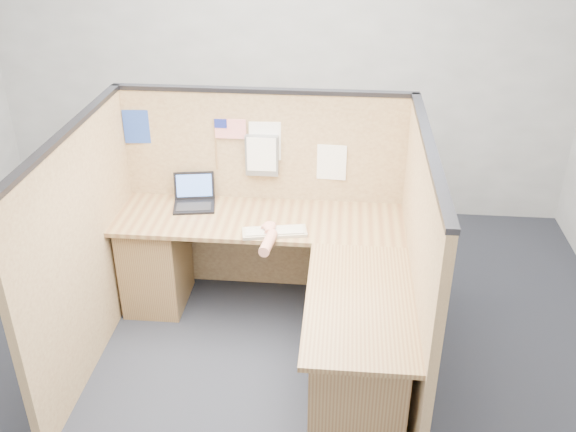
# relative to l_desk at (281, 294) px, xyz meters

# --- Properties ---
(floor) EXTENTS (5.00, 5.00, 0.00)m
(floor) POSITION_rel_l_desk_xyz_m (-0.18, -0.29, -0.39)
(floor) COLOR black
(floor) RESTS_ON ground
(wall_back) EXTENTS (5.00, 0.00, 5.00)m
(wall_back) POSITION_rel_l_desk_xyz_m (-0.18, 1.96, 1.01)
(wall_back) COLOR gray
(wall_back) RESTS_ON floor
(cubicle_partitions) EXTENTS (2.06, 1.83, 1.53)m
(cubicle_partitions) POSITION_rel_l_desk_xyz_m (-0.18, 0.14, 0.38)
(cubicle_partitions) COLOR #886444
(cubicle_partitions) RESTS_ON floor
(l_desk) EXTENTS (1.95, 1.75, 0.73)m
(l_desk) POSITION_rel_l_desk_xyz_m (0.00, 0.00, 0.00)
(l_desk) COLOR brown
(l_desk) RESTS_ON floor
(laptop) EXTENTS (0.31, 0.31, 0.20)m
(laptop) POSITION_rel_l_desk_xyz_m (-0.65, 0.55, 0.39)
(laptop) COLOR black
(laptop) RESTS_ON l_desk
(keyboard) EXTENTS (0.43, 0.22, 0.03)m
(keyboard) POSITION_rel_l_desk_xyz_m (-0.06, 0.19, 0.35)
(keyboard) COLOR gray
(keyboard) RESTS_ON l_desk
(mouse) EXTENTS (0.11, 0.08, 0.04)m
(mouse) POSITION_rel_l_desk_xyz_m (-0.09, 0.21, 0.36)
(mouse) COLOR #B6B6BA
(mouse) RESTS_ON l_desk
(hand_forearm) EXTENTS (0.10, 0.37, 0.08)m
(hand_forearm) POSITION_rel_l_desk_xyz_m (-0.08, 0.08, 0.37)
(hand_forearm) COLOR tan
(hand_forearm) RESTS_ON l_desk
(blue_poster) EXTENTS (0.18, 0.02, 0.24)m
(blue_poster) POSITION_rel_l_desk_xyz_m (-1.06, 0.68, 0.85)
(blue_poster) COLOR #213F9B
(blue_poster) RESTS_ON cubicle_partitions
(american_flag) EXTENTS (0.22, 0.01, 0.38)m
(american_flag) POSITION_rel_l_desk_xyz_m (-0.43, 0.67, 0.85)
(american_flag) COLOR olive
(american_flag) RESTS_ON cubicle_partitions
(file_holder) EXTENTS (0.23, 0.05, 0.29)m
(file_holder) POSITION_rel_l_desk_xyz_m (-0.19, 0.66, 0.68)
(file_holder) COLOR slate
(file_holder) RESTS_ON cubicle_partitions
(paper_left) EXTENTS (0.22, 0.01, 0.28)m
(paper_left) POSITION_rel_l_desk_xyz_m (-0.17, 0.68, 0.78)
(paper_left) COLOR white
(paper_left) RESTS_ON cubicle_partitions
(paper_right) EXTENTS (0.20, 0.02, 0.26)m
(paper_right) POSITION_rel_l_desk_xyz_m (0.29, 0.68, 0.64)
(paper_right) COLOR white
(paper_right) RESTS_ON cubicle_partitions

